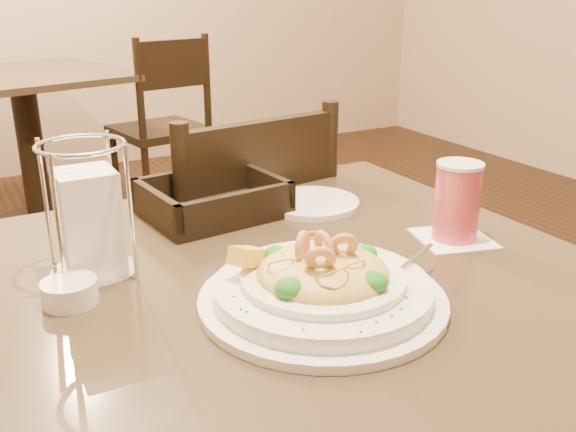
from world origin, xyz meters
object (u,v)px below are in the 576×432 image
main_table (294,405)px  pasta_bowl (322,284)px  background_table (28,124)px  dining_chair_far (164,123)px  bread_basket (213,203)px  side_plate (312,203)px  dining_chair_near (232,284)px  butter_ramekin (70,292)px  drink_glass (457,202)px  napkin_caddy (89,219)px

main_table → pasta_bowl: (-0.02, -0.11, 0.27)m
background_table → dining_chair_far: dining_chair_far is taller
dining_chair_far → pasta_bowl: 2.51m
bread_basket → side_plate: (0.18, -0.05, -0.02)m
side_plate → main_table: bearing=-126.1°
dining_chair_near → side_plate: 0.38m
dining_chair_near → butter_ramekin: (-0.43, -0.44, 0.28)m
dining_chair_near → dining_chair_far: size_ratio=1.00×
dining_chair_far → bread_basket: size_ratio=3.66×
butter_ramekin → dining_chair_far: bearing=68.8°
drink_glass → bread_basket: drink_glass is taller
bread_basket → butter_ramekin: (-0.30, -0.23, -0.01)m
drink_glass → bread_basket: (-0.30, 0.31, -0.04)m
background_table → side_plate: 2.28m
butter_ramekin → pasta_bowl: bearing=-29.7°
background_table → drink_glass: 2.56m
dining_chair_near → napkin_caddy: bearing=36.4°
dining_chair_near → napkin_caddy: (-0.38, -0.36, 0.35)m
pasta_bowl → butter_ramekin: (-0.29, 0.17, -0.01)m
napkin_caddy → pasta_bowl: bearing=-45.4°
dining_chair_near → napkin_caddy: size_ratio=4.65×
main_table → dining_chair_near: (0.12, 0.50, -0.03)m
main_table → drink_glass: (0.29, -0.02, 0.31)m
pasta_bowl → butter_ramekin: pasta_bowl is taller
pasta_bowl → bread_basket: pasta_bowl is taller
background_table → pasta_bowl: (0.03, -2.60, 0.27)m
main_table → bread_basket: bread_basket is taller
main_table → side_plate: 0.38m
main_table → pasta_bowl: bearing=-100.7°
pasta_bowl → dining_chair_near: bearing=77.4°
dining_chair_near → bread_basket: dining_chair_near is taller
dining_chair_near → dining_chair_far: bearing=-111.2°
side_plate → napkin_caddy: bearing=-166.9°
dining_chair_far → background_table: bearing=-25.5°
main_table → dining_chair_near: dining_chair_near is taller
drink_glass → side_plate: size_ratio=0.79×
main_table → bread_basket: 0.39m
background_table → drink_glass: size_ratio=7.52×
bread_basket → napkin_caddy: napkin_caddy is taller
pasta_bowl → napkin_caddy: napkin_caddy is taller
bread_basket → napkin_caddy: 0.30m
main_table → dining_chair_far: bearing=76.3°
butter_ramekin → drink_glass: bearing=-7.5°
napkin_caddy → butter_ramekin: 0.12m
pasta_bowl → butter_ramekin: 0.34m
pasta_bowl → main_table: bearing=79.3°
bread_basket → background_table: bearing=91.0°
background_table → napkin_caddy: (-0.21, -2.36, 0.33)m
bread_basket → butter_ramekin: bearing=-143.1°
dining_chair_far → side_plate: 2.13m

